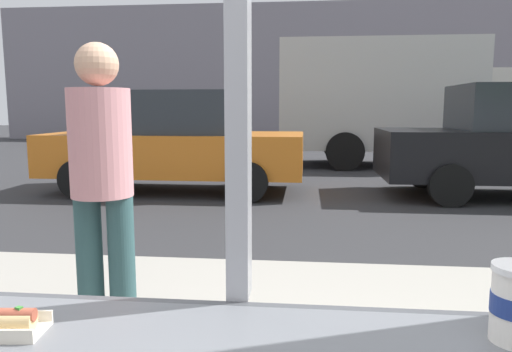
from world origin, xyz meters
name	(u,v)px	position (x,y,z in m)	size (l,w,h in m)	color
ground_plane	(297,186)	(0.00, 8.00, 0.00)	(60.00, 60.00, 0.00)	#2D2D30
sidewalk_strip	(276,350)	(0.00, 1.60, 0.08)	(16.00, 2.80, 0.15)	#9E998E
building_facade_far	(303,73)	(0.00, 21.39, 3.02)	(28.00, 1.20, 6.04)	gray
parked_car_orange	(175,142)	(-2.11, 7.19, 0.88)	(4.41, 1.93, 1.74)	orange
box_truck	(404,100)	(2.58, 11.47, 1.65)	(6.48, 2.44, 3.07)	beige
pedestrian	(102,178)	(-0.91, 1.41, 1.09)	(0.32, 0.32, 1.63)	#2B4B4E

